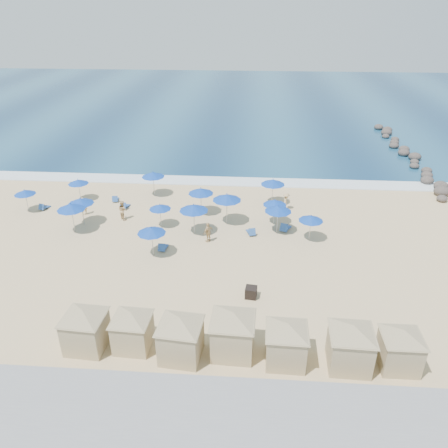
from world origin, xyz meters
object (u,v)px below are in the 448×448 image
at_px(umbrella_3, 71,207).
at_px(cabana_1, 132,325).
at_px(cabana_3, 233,327).
at_px(beachgoer_1, 123,210).
at_px(umbrella_7, 201,191).
at_px(beachgoer_0, 84,206).
at_px(cabana_0, 84,324).
at_px(umbrella_0, 25,192).
at_px(umbrella_12, 151,230).
at_px(umbrella_1, 81,201).
at_px(trash_bin, 251,292).
at_px(rock_jetty, 407,155).
at_px(umbrella_8, 227,197).
at_px(umbrella_6, 194,208).
at_px(umbrella_13, 278,209).
at_px(umbrella_5, 160,207).
at_px(umbrella_10, 275,202).
at_px(cabana_6, 401,344).
at_px(beachgoer_2, 208,232).
at_px(cabana_5, 351,340).
at_px(beachgoer_3, 286,201).
at_px(umbrella_11, 311,218).
at_px(cabana_2, 180,332).
at_px(umbrella_9, 273,182).
at_px(umbrella_2, 78,182).
at_px(cabana_4, 287,337).
at_px(umbrella_4, 153,174).

bearing_deg(umbrella_3, cabana_1, -57.18).
xyz_separation_m(cabana_3, beachgoer_1, (-10.26, 15.32, -0.84)).
bearing_deg(umbrella_7, beachgoer_0, -174.84).
height_order(cabana_0, umbrella_7, cabana_0).
relative_size(umbrella_0, umbrella_7, 0.84).
distance_m(cabana_3, umbrella_12, 11.53).
bearing_deg(umbrella_1, trash_bin, -32.89).
distance_m(rock_jetty, umbrella_8, 27.87).
distance_m(umbrella_6, umbrella_13, 6.71).
distance_m(umbrella_7, beachgoer_1, 6.90).
bearing_deg(umbrella_12, umbrella_13, 24.44).
relative_size(umbrella_0, umbrella_13, 0.86).
relative_size(umbrella_5, umbrella_13, 0.84).
height_order(umbrella_5, umbrella_10, umbrella_10).
height_order(cabana_3, umbrella_7, cabana_3).
bearing_deg(cabana_6, umbrella_0, 149.00).
bearing_deg(beachgoer_1, umbrella_12, 167.92).
height_order(umbrella_6, beachgoer_2, umbrella_6).
height_order(umbrella_7, umbrella_8, umbrella_8).
relative_size(cabana_5, umbrella_12, 1.90).
distance_m(cabana_1, umbrella_6, 13.26).
relative_size(umbrella_0, beachgoer_3, 1.33).
xyz_separation_m(cabana_0, cabana_3, (7.89, 0.17, 0.10)).
bearing_deg(beachgoer_3, rock_jetty, -38.16).
bearing_deg(umbrella_10, beachgoer_0, 178.14).
xyz_separation_m(umbrella_11, beachgoer_1, (-15.63, 2.59, -1.06)).
xyz_separation_m(umbrella_5, beachgoer_0, (-7.18, 1.74, -1.00)).
height_order(umbrella_1, umbrella_3, umbrella_3).
height_order(cabana_3, umbrella_12, cabana_3).
xyz_separation_m(cabana_5, beachgoer_0, (-19.92, 16.43, -0.84)).
distance_m(rock_jetty, cabana_5, 36.95).
bearing_deg(beachgoer_2, cabana_2, 39.21).
relative_size(cabana_0, umbrella_11, 2.01).
relative_size(cabana_0, umbrella_9, 1.76).
distance_m(cabana_0, umbrella_10, 18.80).
height_order(umbrella_2, umbrella_10, umbrella_10).
height_order(cabana_0, cabana_4, cabana_0).
height_order(cabana_6, umbrella_11, cabana_6).
distance_m(cabana_4, umbrella_7, 18.48).
bearing_deg(umbrella_4, beachgoer_1, -106.67).
distance_m(rock_jetty, beachgoer_0, 37.71).
bearing_deg(beachgoer_1, cabana_2, 159.58).
distance_m(umbrella_6, umbrella_8, 3.21).
bearing_deg(cabana_0, cabana_5, -1.40).
relative_size(umbrella_5, umbrella_10, 0.92).
bearing_deg(beachgoer_0, umbrella_13, -38.13).
height_order(umbrella_6, beachgoer_3, umbrella_6).
distance_m(umbrella_10, umbrella_12, 10.77).
xyz_separation_m(cabana_0, umbrella_2, (-7.52, 19.13, 0.27)).
relative_size(cabana_4, umbrella_13, 1.78).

